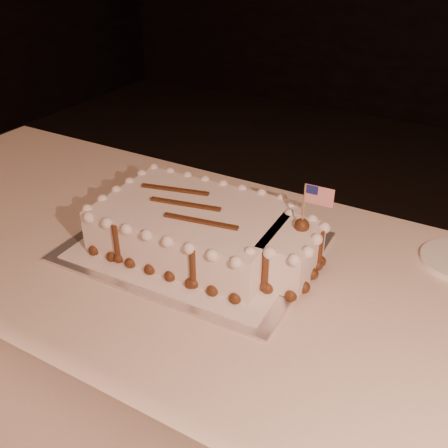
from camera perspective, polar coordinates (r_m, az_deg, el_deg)
The scene contains 4 objects.
banquet_table at distance 1.33m, azimuth 4.37°, elevation -19.35°, with size 2.40×0.80×0.75m, color beige.
cake_board at distance 1.16m, azimuth -3.43°, elevation -2.57°, with size 0.55×0.41×0.01m, color silver.
doily at distance 1.16m, azimuth -3.43°, elevation -2.37°, with size 0.49×0.37×0.00m, color white.
sheet_cake at distance 1.12m, azimuth -2.23°, elevation -0.61°, with size 0.52×0.31×0.21m.
Camera 1 is at (0.34, -0.18, 1.40)m, focal length 40.00 mm.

